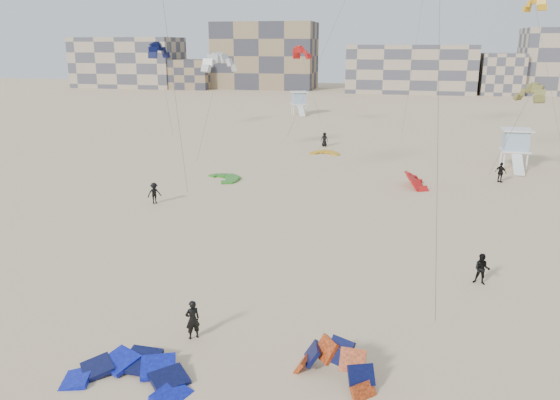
% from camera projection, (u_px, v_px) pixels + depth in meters
% --- Properties ---
extents(ground, '(320.00, 320.00, 0.00)m').
position_uv_depth(ground, '(166.00, 339.00, 23.47)').
color(ground, '#D2B58D').
rests_on(ground, ground).
extents(kite_ground_blue, '(4.60, 4.84, 1.84)m').
position_uv_depth(kite_ground_blue, '(130.00, 380.00, 20.55)').
color(kite_ground_blue, '#1022C1').
rests_on(kite_ground_blue, ground).
extents(kite_ground_orange, '(4.38, 4.35, 3.20)m').
position_uv_depth(kite_ground_orange, '(334.00, 379.00, 20.62)').
color(kite_ground_orange, '#FF531D').
rests_on(kite_ground_orange, ground).
extents(kite_ground_green, '(5.16, 5.13, 0.63)m').
position_uv_depth(kite_ground_green, '(225.00, 179.00, 51.13)').
color(kite_ground_green, '#3C881E').
rests_on(kite_ground_green, ground).
extents(kite_ground_red_far, '(4.15, 4.09, 3.68)m').
position_uv_depth(kite_ground_red_far, '(416.00, 187.00, 48.41)').
color(kite_ground_red_far, red).
rests_on(kite_ground_red_far, ground).
extents(kite_ground_yellow, '(3.23, 3.41, 0.93)m').
position_uv_depth(kite_ground_yellow, '(325.00, 154.00, 62.83)').
color(kite_ground_yellow, orange).
rests_on(kite_ground_yellow, ground).
extents(kitesurfer_main, '(0.76, 0.74, 1.76)m').
position_uv_depth(kitesurfer_main, '(193.00, 320.00, 23.28)').
color(kitesurfer_main, black).
rests_on(kitesurfer_main, ground).
extents(kitesurfer_b, '(0.93, 0.80, 1.68)m').
position_uv_depth(kitesurfer_b, '(482.00, 269.00, 28.59)').
color(kitesurfer_b, black).
rests_on(kitesurfer_b, ground).
extents(kitesurfer_c, '(1.25, 1.18, 1.70)m').
position_uv_depth(kitesurfer_c, '(154.00, 193.00, 43.08)').
color(kitesurfer_c, black).
rests_on(kitesurfer_c, ground).
extents(kitesurfer_d, '(1.13, 1.04, 1.86)m').
position_uv_depth(kitesurfer_d, '(501.00, 172.00, 49.69)').
color(kitesurfer_d, black).
rests_on(kitesurfer_d, ground).
extents(kitesurfer_e, '(0.88, 0.61, 1.73)m').
position_uv_depth(kitesurfer_e, '(324.00, 139.00, 67.24)').
color(kitesurfer_e, black).
rests_on(kitesurfer_e, ground).
extents(kite_fly_grey, '(5.30, 9.10, 10.63)m').
position_uv_depth(kite_fly_grey, '(219.00, 64.00, 57.38)').
color(kite_fly_grey, silver).
rests_on(kite_fly_grey, ground).
extents(kite_fly_olive, '(4.87, 4.13, 8.37)m').
position_uv_depth(kite_fly_olive, '(530.00, 94.00, 46.62)').
color(kite_fly_olive, olive).
rests_on(kite_fly_olive, ground).
extents(kite_fly_yellow, '(6.57, 4.53, 16.90)m').
position_uv_depth(kite_fly_yellow, '(535.00, 5.00, 65.21)').
color(kite_fly_yellow, orange).
rests_on(kite_fly_yellow, ground).
extents(kite_fly_navy, '(7.36, 10.35, 11.68)m').
position_uv_depth(kite_fly_navy, '(159.00, 52.00, 75.44)').
color(kite_fly_navy, '#0B0F40').
rests_on(kite_fly_navy, ground).
extents(kite_fly_red, '(5.53, 5.12, 11.42)m').
position_uv_depth(kite_fly_red, '(301.00, 54.00, 78.08)').
color(kite_fly_red, red).
rests_on(kite_fly_red, ground).
extents(lifeguard_tower_near, '(2.86, 5.45, 4.00)m').
position_uv_depth(lifeguard_tower_near, '(515.00, 149.00, 55.22)').
color(lifeguard_tower_near, white).
rests_on(lifeguard_tower_near, ground).
extents(lifeguard_tower_far, '(3.69, 6.01, 4.07)m').
position_uv_depth(lifeguard_tower_far, '(299.00, 103.00, 97.48)').
color(lifeguard_tower_far, white).
rests_on(lifeguard_tower_far, ground).
extents(condo_west_a, '(30.00, 15.00, 14.00)m').
position_uv_depth(condo_west_a, '(129.00, 62.00, 158.39)').
color(condo_west_a, tan).
rests_on(condo_west_a, ground).
extents(condo_west_b, '(28.00, 14.00, 18.00)m').
position_uv_depth(condo_west_b, '(265.00, 56.00, 152.98)').
color(condo_west_b, '#887152').
rests_on(condo_west_b, ground).
extents(condo_mid, '(32.00, 16.00, 12.00)m').
position_uv_depth(condo_mid, '(411.00, 69.00, 141.46)').
color(condo_mid, tan).
rests_on(condo_mid, ground).
extents(condo_fill_left, '(12.00, 10.00, 8.00)m').
position_uv_depth(condo_fill_left, '(191.00, 74.00, 153.04)').
color(condo_fill_left, '#887152').
rests_on(condo_fill_left, ground).
extents(condo_fill_right, '(10.00, 10.00, 10.00)m').
position_uv_depth(condo_fill_right, '(501.00, 74.00, 135.13)').
color(condo_fill_right, tan).
rests_on(condo_fill_right, ground).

